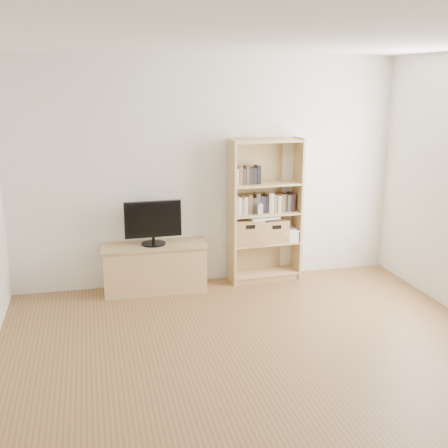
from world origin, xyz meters
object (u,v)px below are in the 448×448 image
object	(u,v)px
tv_stand	(154,268)
television	(153,223)
baby_monitor	(260,210)
basket_left	(247,231)
bookshelf	(265,211)
laptop	(262,217)
basket_right	(273,230)

from	to	relation	value
tv_stand	television	distance (m)	0.53
baby_monitor	tv_stand	bearing A→B (deg)	-168.14
television	tv_stand	bearing A→B (deg)	0.00
baby_monitor	basket_left	bearing A→B (deg)	162.06
bookshelf	laptop	bearing A→B (deg)	-151.22
bookshelf	basket_right	xyz separation A→B (m)	(0.10, 0.00, -0.24)
tv_stand	laptop	size ratio (longest dim) A/B	3.19
baby_monitor	laptop	size ratio (longest dim) A/B	0.31
basket_right	laptop	xyz separation A→B (m)	(-0.14, -0.03, 0.18)
bookshelf	basket_left	xyz separation A→B (m)	(-0.22, -0.02, -0.23)
basket_left	laptop	size ratio (longest dim) A/B	1.01
tv_stand	bookshelf	distance (m)	1.44
laptop	tv_stand	bearing A→B (deg)	172.54
laptop	basket_left	bearing A→B (deg)	167.86
baby_monitor	laptop	xyz separation A→B (m)	(0.05, 0.07, -0.10)
basket_left	basket_right	size ratio (longest dim) A/B	1.12
tv_stand	laptop	bearing A→B (deg)	2.85
television	laptop	world-z (taller)	television
tv_stand	baby_monitor	world-z (taller)	baby_monitor
television	basket_right	world-z (taller)	television
bookshelf	basket_left	bearing A→B (deg)	-178.81
television	basket_right	xyz separation A→B (m)	(1.42, 0.06, -0.19)
basket_right	television	bearing A→B (deg)	-177.80
television	basket_left	size ratio (longest dim) A/B	1.77
basket_left	laptop	distance (m)	0.24
bookshelf	television	size ratio (longest dim) A/B	2.68
television	basket_right	bearing A→B (deg)	1.17
bookshelf	basket_right	world-z (taller)	bookshelf
tv_stand	bookshelf	world-z (taller)	bookshelf
television	basket_left	world-z (taller)	television
bookshelf	baby_monitor	distance (m)	0.14
tv_stand	bookshelf	bearing A→B (deg)	3.87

